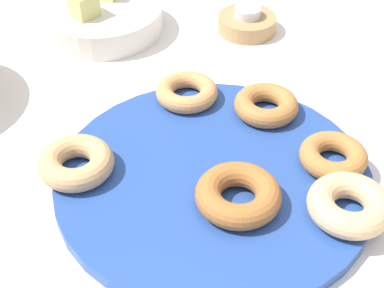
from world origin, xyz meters
name	(u,v)px	position (x,y,z in m)	size (l,w,h in m)	color
ground_plane	(213,183)	(0.00, 0.00, 0.00)	(2.40, 2.40, 0.00)	white
donut_plate	(213,179)	(0.00, 0.00, 0.01)	(0.36, 0.36, 0.02)	#284C9E
donut_0	(333,156)	(0.09, -0.10, 0.03)	(0.08, 0.08, 0.02)	#BC7A3D
donut_1	(349,205)	(0.03, -0.15, 0.03)	(0.09, 0.09, 0.03)	#EABC84
donut_2	(187,92)	(0.10, 0.11, 0.03)	(0.08, 0.08, 0.02)	tan
donut_3	(76,163)	(-0.09, 0.13, 0.03)	(0.09, 0.09, 0.03)	tan
donut_4	(238,195)	(-0.02, -0.05, 0.03)	(0.09, 0.09, 0.03)	#AD6B33
donut_5	(266,105)	(0.13, 0.01, 0.03)	(0.08, 0.08, 0.03)	#BC7A3D
candle_holder	(247,24)	(0.33, 0.15, 0.01)	(0.09, 0.09, 0.03)	tan
tealight	(248,12)	(0.33, 0.15, 0.03)	(0.04, 0.04, 0.01)	silver
fruit_bowl	(101,19)	(0.19, 0.34, 0.02)	(0.20, 0.20, 0.04)	silver
melon_chunk_left	(84,5)	(0.16, 0.34, 0.06)	(0.04, 0.04, 0.04)	#DBD67A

